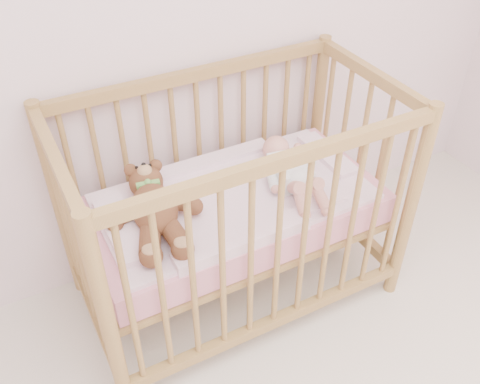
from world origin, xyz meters
TOP-DOWN VIEW (x-y plane):
  - crib at (0.26, 1.60)m, footprint 1.36×0.76m
  - mattress at (0.26, 1.60)m, footprint 1.22×0.62m
  - blanket at (0.26, 1.60)m, footprint 1.10×0.58m
  - baby at (0.51, 1.58)m, footprint 0.34×0.57m
  - teddy_bear at (-0.09, 1.58)m, footprint 0.48×0.61m

SIDE VIEW (x-z plane):
  - mattress at x=0.26m, z-range 0.42..0.55m
  - crib at x=0.26m, z-range 0.00..1.00m
  - blanket at x=0.26m, z-range 0.53..0.59m
  - baby at x=0.51m, z-range 0.57..0.70m
  - teddy_bear at x=-0.09m, z-range 0.57..0.72m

